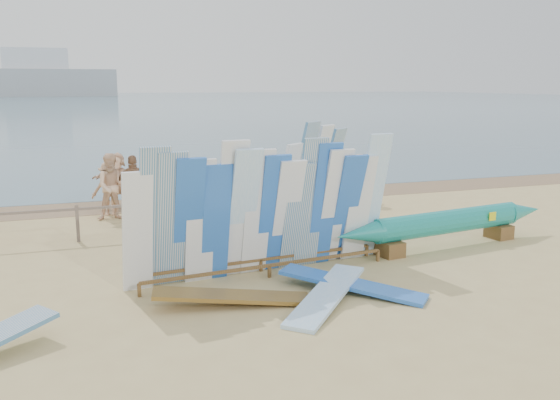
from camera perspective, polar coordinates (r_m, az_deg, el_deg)
name	(u,v)px	position (r m, az deg, el deg)	size (l,w,h in m)	color
ground	(183,270)	(12.31, -9.29, -6.64)	(160.00, 160.00, 0.00)	tan
ocean	(84,101)	(139.65, -18.36, 9.03)	(320.00, 240.00, 0.02)	#44667A
wet_sand_strip	(144,203)	(19.24, -12.94, -0.33)	(40.00, 2.60, 0.01)	#876B4C
distant_ship	(37,78)	(191.86, -22.34, 10.77)	(45.00, 8.00, 14.00)	#999EA3
fence	(162,210)	(15.03, -11.31, -0.98)	(12.08, 0.08, 0.90)	#78665A
main_surfboard_rack	(265,214)	(11.55, -1.46, -1.39)	(5.51, 1.25, 2.74)	brown
side_surfboard_rack	(308,185)	(14.50, 2.69, 1.50)	(2.46, 2.11, 2.87)	brown
outrigger_canoe	(448,223)	(14.24, 15.88, -2.16)	(6.14, 1.45, 0.87)	brown
vendor_table	(354,231)	(13.77, 7.10, -3.02)	(1.04, 0.91, 1.15)	brown
flat_board_b	(326,303)	(10.43, 4.49, -9.83)	(0.56, 2.70, 0.07)	#98C9F3
flat_board_c	(233,305)	(10.32, -4.55, -10.06)	(0.56, 2.70, 0.07)	olive
flat_board_d	(352,292)	(10.99, 6.92, -8.77)	(0.56, 2.70, 0.07)	blue
beach_chair_left	(193,213)	(16.35, -8.40, -1.27)	(0.69, 0.71, 0.86)	red
beach_chair_right	(247,214)	(16.12, -3.21, -1.40)	(0.72, 0.73, 0.81)	red
stroller	(198,208)	(16.26, -7.86, -0.73)	(0.60, 0.80, 1.03)	red
beachgoer_2	(113,187)	(17.03, -15.79, 1.24)	(0.90, 0.43, 1.85)	beige
beachgoer_5	(118,180)	(18.72, -15.35, 1.86)	(1.56, 0.50, 1.68)	beige
beachgoer_3	(109,189)	(17.64, -16.12, 1.05)	(1.00, 0.41, 1.55)	tan
beachgoer_6	(189,189)	(16.36, -8.79, 1.01)	(0.87, 0.42, 1.78)	tan
beachgoer_4	(134,186)	(17.28, -13.87, 1.32)	(1.03, 0.45, 1.76)	#8C6042
beachgoer_9	(360,179)	(18.95, 7.67, 2.06)	(1.00, 0.41, 1.55)	tan
beachgoer_8	(269,184)	(17.34, -1.08, 1.53)	(0.81, 0.39, 1.67)	beige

